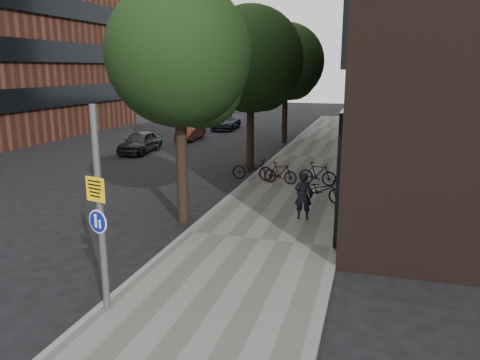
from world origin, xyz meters
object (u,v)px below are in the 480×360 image
(parked_bike_facade_near, at_px, (321,190))
(parked_car_near, at_px, (140,142))
(signpost, at_px, (100,210))
(pedestrian, at_px, (303,196))

(parked_bike_facade_near, distance_m, parked_car_near, 14.13)
(parked_bike_facade_near, height_order, parked_car_near, parked_car_near)
(signpost, relative_size, parked_bike_facade_near, 2.32)
(signpost, distance_m, parked_bike_facade_near, 9.73)
(pedestrian, bearing_deg, signpost, 63.01)
(parked_bike_facade_near, bearing_deg, parked_car_near, 61.15)
(parked_car_near, bearing_deg, parked_bike_facade_near, -36.66)
(signpost, xyz_separation_m, parked_car_near, (-8.27, 17.16, -1.57))
(pedestrian, bearing_deg, parked_bike_facade_near, -103.31)
(signpost, distance_m, pedestrian, 7.64)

